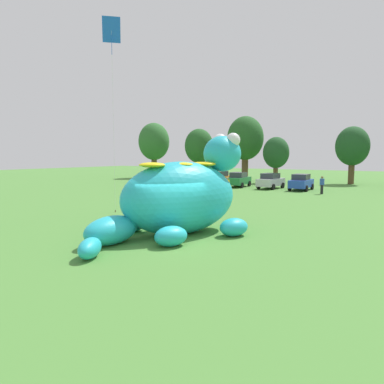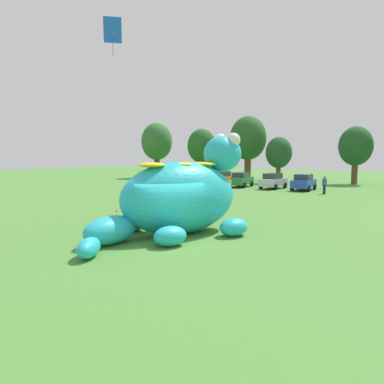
{
  "view_description": "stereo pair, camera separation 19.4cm",
  "coord_description": "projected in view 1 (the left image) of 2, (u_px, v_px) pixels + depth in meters",
  "views": [
    {
      "loc": [
        8.87,
        -12.4,
        3.71
      ],
      "look_at": [
        -0.71,
        2.38,
        1.89
      ],
      "focal_mm": 33.66,
      "sensor_mm": 36.0,
      "label": 1
    },
    {
      "loc": [
        9.03,
        -12.29,
        3.71
      ],
      "look_at": [
        -0.71,
        2.38,
        1.89
      ],
      "focal_mm": 33.66,
      "sensor_mm": 36.0,
      "label": 2
    }
  ],
  "objects": [
    {
      "name": "spectator_by_cars",
      "position": [
        322.0,
        185.0,
        34.23
      ],
      "size": [
        0.38,
        0.26,
        1.71
      ],
      "color": "black",
      "rests_on": "ground"
    },
    {
      "name": "giant_inflatable_creature",
      "position": [
        180.0,
        197.0,
        16.87
      ],
      "size": [
        6.08,
        9.65,
        4.81
      ],
      "color": "#23B2C6",
      "rests_on": "ground"
    },
    {
      "name": "spectator_far_side",
      "position": [
        220.0,
        183.0,
        36.69
      ],
      "size": [
        0.38,
        0.26,
        1.71
      ],
      "color": "black",
      "rests_on": "ground"
    },
    {
      "name": "tethered_flying_kite",
      "position": [
        111.0,
        34.0,
        22.26
      ],
      "size": [
        1.13,
        1.13,
        12.15
      ],
      "color": "brown",
      "rests_on": "ground"
    },
    {
      "name": "tree_left",
      "position": [
        199.0,
        146.0,
        54.51
      ],
      "size": [
        4.32,
        4.32,
        7.68
      ],
      "color": "brown",
      "rests_on": "ground"
    },
    {
      "name": "car_orange",
      "position": [
        220.0,
        178.0,
        44.67
      ],
      "size": [
        2.09,
        4.17,
        1.72
      ],
      "color": "orange",
      "rests_on": "ground"
    },
    {
      "name": "ground_plane",
      "position": [
        176.0,
        241.0,
        15.53
      ],
      "size": [
        160.0,
        160.0,
        0.0
      ],
      "primitive_type": "plane",
      "color": "#4C8438"
    },
    {
      "name": "car_silver",
      "position": [
        271.0,
        181.0,
        39.77
      ],
      "size": [
        2.15,
        4.2,
        1.72
      ],
      "color": "#B7BABF",
      "rests_on": "ground"
    },
    {
      "name": "tree_mid_left",
      "position": [
        245.0,
        139.0,
        51.77
      ],
      "size": [
        5.22,
        5.22,
        9.27
      ],
      "color": "brown",
      "rests_on": "ground"
    },
    {
      "name": "tree_centre",
      "position": [
        352.0,
        146.0,
        45.61
      ],
      "size": [
        4.13,
        4.13,
        7.33
      ],
      "color": "brown",
      "rests_on": "ground"
    },
    {
      "name": "car_green",
      "position": [
        239.0,
        180.0,
        41.95
      ],
      "size": [
        2.22,
        4.24,
        1.72
      ],
      "color": "#1E7238",
      "rests_on": "ground"
    },
    {
      "name": "spectator_wandering",
      "position": [
        209.0,
        184.0,
        35.98
      ],
      "size": [
        0.38,
        0.26,
        1.71
      ],
      "color": "black",
      "rests_on": "ground"
    },
    {
      "name": "tree_centre_left",
      "position": [
        276.0,
        153.0,
        47.61
      ],
      "size": [
        3.44,
        3.44,
        6.1
      ],
      "color": "brown",
      "rests_on": "ground"
    },
    {
      "name": "spectator_near_inflatable",
      "position": [
        227.0,
        187.0,
        32.64
      ],
      "size": [
        0.38,
        0.26,
        1.71
      ],
      "color": "#2D334C",
      "rests_on": "ground"
    },
    {
      "name": "car_blue",
      "position": [
        301.0,
        182.0,
        37.94
      ],
      "size": [
        2.04,
        4.15,
        1.72
      ],
      "color": "#2347B7",
      "rests_on": "ground"
    },
    {
      "name": "tree_far_left",
      "position": [
        154.0,
        142.0,
        58.63
      ],
      "size": [
        5.03,
        5.03,
        8.92
      ],
      "color": "brown",
      "rests_on": "ground"
    }
  ]
}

